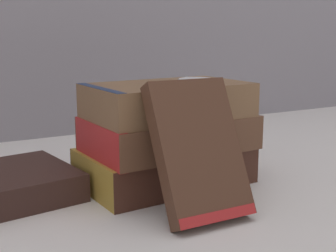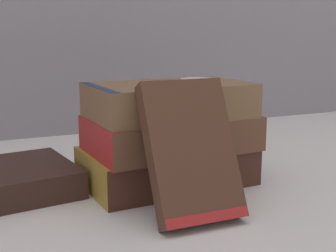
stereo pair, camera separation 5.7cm
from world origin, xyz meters
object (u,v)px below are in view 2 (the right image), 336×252
book_leaning_front (192,155)px  pocket_watch (198,81)px  book_flat_top (166,100)px  book_flat_middle (168,133)px  book_flat_bottom (163,166)px  reading_glasses (105,165)px

book_leaning_front → pocket_watch: 0.14m
book_flat_top → pocket_watch: pocket_watch is taller
book_flat_middle → book_flat_top: book_flat_top is taller
book_flat_bottom → book_flat_top: (0.00, -0.01, 0.10)m
pocket_watch → reading_glasses: bearing=124.6°
book_flat_middle → book_flat_bottom: bearing=111.7°
book_flat_top → book_leaning_front: 0.13m
book_flat_top → book_leaning_front: size_ratio=1.39×
book_flat_top → pocket_watch: size_ratio=3.92×
book_flat_bottom → book_flat_top: size_ratio=1.07×
reading_glasses → book_flat_middle: bearing=-42.2°
book_leaning_front → reading_glasses: size_ratio=1.36×
book_flat_bottom → pocket_watch: size_ratio=4.20×
book_flat_middle → book_leaning_front: (-0.02, -0.12, 0.00)m
book_leaning_front → book_flat_bottom: bearing=81.7°
book_flat_middle → book_leaning_front: book_leaning_front is taller
pocket_watch → book_leaning_front: bearing=-120.2°
book_flat_bottom → book_leaning_front: size_ratio=1.49×
book_flat_bottom → book_flat_middle: 0.05m
book_flat_middle → book_flat_top: size_ratio=1.05×
pocket_watch → reading_glasses: 0.22m
book_leaning_front → book_flat_top: bearing=80.9°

